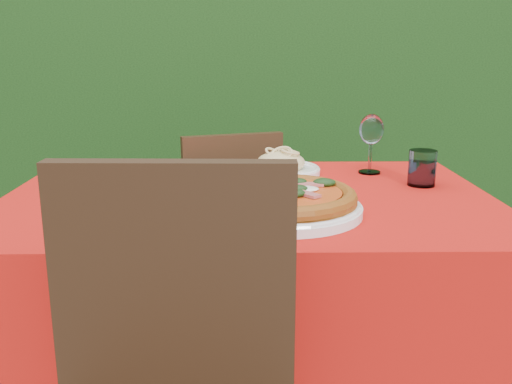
{
  "coord_description": "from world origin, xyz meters",
  "views": [
    {
      "loc": [
        -0.0,
        -1.43,
        1.12
      ],
      "look_at": [
        0.02,
        -0.05,
        0.77
      ],
      "focal_mm": 40.0,
      "sensor_mm": 36.0,
      "label": 1
    }
  ],
  "objects_px": {
    "fork": "(130,195)",
    "steel_ramekin": "(90,168)",
    "chair_far": "(227,221)",
    "water_glass": "(422,170)",
    "wine_glass": "(371,132)",
    "pasta_plate": "(281,166)",
    "pizza_plate": "(282,200)"
  },
  "relations": [
    {
      "from": "wine_glass",
      "to": "pizza_plate",
      "type": "bearing_deg",
      "value": -124.3
    },
    {
      "from": "chair_far",
      "to": "steel_ramekin",
      "type": "bearing_deg",
      "value": 27.41
    },
    {
      "from": "fork",
      "to": "steel_ramekin",
      "type": "bearing_deg",
      "value": 87.28
    },
    {
      "from": "pizza_plate",
      "to": "pasta_plate",
      "type": "xyz_separation_m",
      "value": [
        0.02,
        0.42,
        -0.01
      ]
    },
    {
      "from": "chair_far",
      "to": "pasta_plate",
      "type": "height_order",
      "value": "chair_far"
    },
    {
      "from": "pasta_plate",
      "to": "fork",
      "type": "height_order",
      "value": "pasta_plate"
    },
    {
      "from": "chair_far",
      "to": "pizza_plate",
      "type": "height_order",
      "value": "chair_far"
    },
    {
      "from": "water_glass",
      "to": "wine_glass",
      "type": "bearing_deg",
      "value": 124.95
    },
    {
      "from": "pizza_plate",
      "to": "water_glass",
      "type": "relative_size",
      "value": 3.95
    },
    {
      "from": "water_glass",
      "to": "wine_glass",
      "type": "distance_m",
      "value": 0.21
    },
    {
      "from": "chair_far",
      "to": "wine_glass",
      "type": "distance_m",
      "value": 0.73
    },
    {
      "from": "fork",
      "to": "steel_ramekin",
      "type": "distance_m",
      "value": 0.32
    },
    {
      "from": "steel_ramekin",
      "to": "fork",
      "type": "bearing_deg",
      "value": -57.19
    },
    {
      "from": "pizza_plate",
      "to": "fork",
      "type": "xyz_separation_m",
      "value": [
        -0.38,
        0.16,
        -0.03
      ]
    },
    {
      "from": "chair_far",
      "to": "steel_ramekin",
      "type": "relative_size",
      "value": 9.37
    },
    {
      "from": "chair_far",
      "to": "wine_glass",
      "type": "relative_size",
      "value": 4.56
    },
    {
      "from": "fork",
      "to": "steel_ramekin",
      "type": "relative_size",
      "value": 2.11
    },
    {
      "from": "wine_glass",
      "to": "fork",
      "type": "relative_size",
      "value": 0.97
    },
    {
      "from": "water_glass",
      "to": "wine_glass",
      "type": "xyz_separation_m",
      "value": [
        -0.11,
        0.16,
        0.08
      ]
    },
    {
      "from": "chair_far",
      "to": "steel_ramekin",
      "type": "height_order",
      "value": "chair_far"
    },
    {
      "from": "pasta_plate",
      "to": "steel_ramekin",
      "type": "relative_size",
      "value": 2.71
    },
    {
      "from": "chair_far",
      "to": "pasta_plate",
      "type": "distance_m",
      "value": 0.54
    },
    {
      "from": "chair_far",
      "to": "pizza_plate",
      "type": "xyz_separation_m",
      "value": [
        0.16,
        -0.83,
        0.31
      ]
    },
    {
      "from": "pizza_plate",
      "to": "water_glass",
      "type": "xyz_separation_m",
      "value": [
        0.4,
        0.27,
        0.01
      ]
    },
    {
      "from": "wine_glass",
      "to": "fork",
      "type": "distance_m",
      "value": 0.73
    },
    {
      "from": "water_glass",
      "to": "fork",
      "type": "xyz_separation_m",
      "value": [
        -0.79,
        -0.1,
        -0.04
      ]
    },
    {
      "from": "fork",
      "to": "water_glass",
      "type": "bearing_deg",
      "value": -27.96
    },
    {
      "from": "wine_glass",
      "to": "chair_far",
      "type": "bearing_deg",
      "value": 137.86
    },
    {
      "from": "pizza_plate",
      "to": "pasta_plate",
      "type": "height_order",
      "value": "pizza_plate"
    },
    {
      "from": "chair_far",
      "to": "wine_glass",
      "type": "height_order",
      "value": "wine_glass"
    },
    {
      "from": "pasta_plate",
      "to": "fork",
      "type": "relative_size",
      "value": 1.28
    },
    {
      "from": "pasta_plate",
      "to": "chair_far",
      "type": "bearing_deg",
      "value": 113.78
    }
  ]
}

